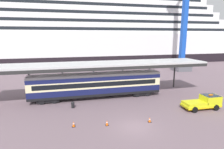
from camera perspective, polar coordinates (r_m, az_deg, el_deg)
The scene contains 10 objects.
ground_plane at distance 22.27m, azimuth 6.95°, elevation -15.31°, with size 400.00×400.00×0.00m, color #6F5B63.
cruise_ship at distance 74.70m, azimuth -19.32°, elevation 13.12°, with size 154.37×23.00×38.16m.
platform_canopy at distance 30.84m, azimuth -4.85°, elevation 2.87°, with size 37.24×5.92×5.70m.
train_carriage at distance 31.01m, azimuth -4.61°, elevation -2.94°, with size 20.97×2.81×4.11m.
service_truck at distance 29.76m, azimuth 25.87°, elevation -7.35°, with size 5.23×2.30×2.02m.
traffic_cone_near at distance 22.34m, azimuth -1.51°, elevation -14.23°, with size 0.36×0.36×0.65m.
traffic_cone_mid at distance 23.53m, azimuth 11.19°, elevation -13.11°, with size 0.36×0.36×0.62m.
traffic_cone_far at distance 22.44m, azimuth -11.42°, elevation -14.32°, with size 0.36×0.36×0.67m.
dockside_crane at distance 59.44m, azimuth 21.34°, elevation 18.02°, with size 11.77×4.40×55.07m.
quay_bollard at distance 27.78m, azimuth -11.62°, elevation -8.75°, with size 0.48×0.48×0.96m.
Camera 1 is at (-7.26, -18.53, 10.00)m, focal length 30.60 mm.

